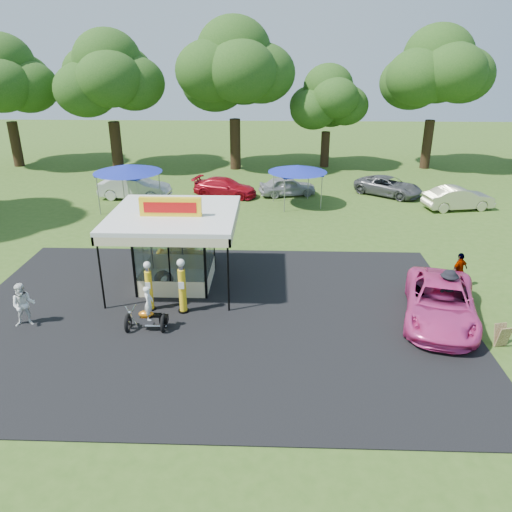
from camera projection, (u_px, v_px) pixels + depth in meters
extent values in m
plane|color=#35551A|center=(208.00, 344.00, 18.07)|extent=(120.00, 120.00, 0.00)
cube|color=black|center=(214.00, 316.00, 19.91)|extent=(20.00, 14.00, 0.04)
cube|color=white|center=(178.00, 282.00, 22.73)|extent=(3.00, 3.00, 0.06)
cube|color=white|center=(174.00, 214.00, 21.48)|extent=(5.40, 5.40, 0.18)
cube|color=yellow|center=(171.00, 207.00, 20.83)|extent=(2.60, 0.25, 0.80)
cube|color=red|center=(170.00, 208.00, 20.71)|extent=(2.21, 0.02, 0.45)
cylinder|color=black|center=(101.00, 274.00, 19.86)|extent=(0.08, 0.08, 3.20)
cylinder|color=black|center=(228.00, 276.00, 19.69)|extent=(0.08, 0.08, 3.20)
cylinder|color=black|center=(151.00, 309.00, 20.39)|extent=(0.40, 0.40, 0.09)
cylinder|color=yellow|center=(149.00, 290.00, 20.06)|extent=(0.27, 0.27, 1.64)
cylinder|color=silver|center=(147.00, 269.00, 19.71)|extent=(0.18, 0.18, 0.18)
sphere|color=white|center=(147.00, 265.00, 19.64)|extent=(0.29, 0.29, 0.29)
cube|color=white|center=(148.00, 286.00, 19.80)|extent=(0.20, 0.02, 0.27)
cylinder|color=black|center=(184.00, 311.00, 20.21)|extent=(0.44, 0.44, 0.10)
cylinder|color=yellow|center=(182.00, 290.00, 19.85)|extent=(0.30, 0.30, 1.79)
cylinder|color=silver|center=(181.00, 268.00, 19.47)|extent=(0.20, 0.20, 0.20)
sphere|color=white|center=(181.00, 263.00, 19.39)|extent=(0.32, 0.32, 0.32)
cube|color=white|center=(181.00, 286.00, 19.57)|extent=(0.22, 0.02, 0.30)
torus|color=black|center=(128.00, 323.00, 18.83)|extent=(0.16, 0.76, 0.75)
torus|color=black|center=(164.00, 323.00, 18.82)|extent=(0.16, 0.76, 0.75)
cube|color=silver|center=(147.00, 320.00, 18.77)|extent=(0.50, 0.26, 0.27)
ellipsoid|color=orange|center=(146.00, 314.00, 18.68)|extent=(0.57, 0.32, 0.27)
cube|color=black|center=(155.00, 315.00, 18.69)|extent=(0.50, 0.25, 0.09)
cube|color=black|center=(164.00, 319.00, 18.75)|extent=(0.32, 0.31, 0.25)
cylinder|color=silver|center=(131.00, 316.00, 18.71)|extent=(0.40, 0.06, 0.80)
cylinder|color=silver|center=(134.00, 308.00, 18.58)|extent=(0.06, 0.54, 0.04)
sphere|color=silver|center=(130.00, 312.00, 18.66)|extent=(0.14, 0.14, 0.14)
imported|color=white|center=(149.00, 303.00, 18.49)|extent=(0.34, 0.50, 1.35)
torus|color=black|center=(165.00, 280.00, 22.08)|extent=(0.86, 0.68, 0.81)
torus|color=black|center=(163.00, 279.00, 22.23)|extent=(0.88, 0.76, 0.81)
cube|color=#593819|center=(503.00, 337.00, 17.68)|extent=(0.50, 0.31, 0.84)
cube|color=#593819|center=(501.00, 334.00, 17.87)|extent=(0.50, 0.31, 0.84)
imported|color=yellow|center=(186.00, 255.00, 24.59)|extent=(2.82, 1.13, 0.96)
imported|color=#E23D8F|center=(441.00, 302.00, 19.35)|extent=(3.93, 6.11, 1.57)
imported|color=white|center=(24.00, 305.00, 18.94)|extent=(1.02, 0.89, 1.77)
imported|color=black|center=(447.00, 292.00, 19.75)|extent=(1.40, 1.05, 1.93)
imported|color=gray|center=(459.00, 270.00, 22.10)|extent=(1.02, 0.84, 1.62)
imported|color=silver|center=(135.00, 187.00, 35.19)|extent=(5.11, 2.19, 1.64)
imported|color=#B00D1C|center=(225.00, 187.00, 35.78)|extent=(4.91, 3.02, 1.33)
imported|color=#A3A4A7|center=(287.00, 186.00, 36.01)|extent=(4.31, 2.53, 1.38)
imported|color=#555557|center=(388.00, 186.00, 36.05)|extent=(5.19, 4.68, 1.34)
imported|color=#BFBD92|center=(458.00, 198.00, 32.88)|extent=(4.76, 2.42, 1.50)
cylinder|color=gray|center=(115.00, 186.00, 33.85)|extent=(0.06, 0.06, 2.43)
cylinder|color=gray|center=(156.00, 187.00, 33.76)|extent=(0.06, 0.06, 2.43)
cylinder|color=gray|center=(101.00, 198.00, 31.24)|extent=(0.06, 0.06, 2.43)
cylinder|color=gray|center=(146.00, 199.00, 31.14)|extent=(0.06, 0.06, 2.43)
cube|color=#172598|center=(128.00, 173.00, 32.01)|extent=(3.04, 3.04, 0.12)
cone|color=#172598|center=(128.00, 168.00, 31.88)|extent=(4.38, 4.38, 0.51)
cylinder|color=gray|center=(278.00, 184.00, 34.82)|extent=(0.05, 0.05, 2.19)
cylinder|color=gray|center=(314.00, 185.00, 34.74)|extent=(0.05, 0.05, 2.19)
cylinder|color=gray|center=(278.00, 194.00, 32.48)|extent=(0.05, 0.05, 2.19)
cylinder|color=gray|center=(317.00, 195.00, 32.40)|extent=(0.05, 0.05, 2.19)
cube|color=#172598|center=(297.00, 173.00, 33.16)|extent=(2.74, 2.74, 0.11)
cone|color=#172598|center=(298.00, 168.00, 33.05)|extent=(3.94, 3.94, 0.46)
cylinder|color=black|center=(16.00, 144.00, 44.57)|extent=(0.88, 0.88, 3.91)
ellipsoid|color=#1A4313|center=(5.00, 85.00, 42.62)|extent=(9.25, 9.25, 7.92)
cylinder|color=black|center=(116.00, 145.00, 43.56)|extent=(0.96, 0.96, 4.06)
ellipsoid|color=#1A4313|center=(110.00, 83.00, 41.56)|extent=(9.43, 9.43, 8.08)
cylinder|color=black|center=(235.00, 144.00, 43.47)|extent=(0.92, 0.92, 4.30)
ellipsoid|color=#1A4313|center=(234.00, 76.00, 41.31)|extent=(10.33, 10.33, 8.85)
cylinder|color=black|center=(325.00, 149.00, 44.52)|extent=(0.77, 0.77, 3.09)
ellipsoid|color=#1A4313|center=(327.00, 103.00, 42.99)|extent=(7.20, 7.20, 6.17)
cylinder|color=black|center=(427.00, 144.00, 43.73)|extent=(0.83, 0.83, 4.17)
ellipsoid|color=#1A4313|center=(435.00, 80.00, 41.67)|extent=(9.74, 9.74, 8.35)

